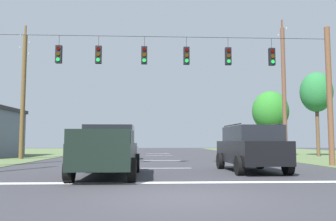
{
  "coord_description": "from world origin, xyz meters",
  "views": [
    {
      "loc": [
        -0.73,
        -8.47,
        1.33
      ],
      "look_at": [
        0.28,
        12.74,
        3.19
      ],
      "focal_mm": 37.4,
      "sensor_mm": 36.0,
      "label": 1
    }
  ],
  "objects_px": {
    "pickup_truck": "(108,151)",
    "utility_pole_mid_right": "(284,90)",
    "overhead_signal_span": "(163,84)",
    "tree_roadside_far_right": "(270,111)",
    "utility_pole_near_left": "(23,93)",
    "distant_car_crossing_white": "(108,148)",
    "suv_black": "(251,147)",
    "tree_roadside_right": "(316,93)"
  },
  "relations": [
    {
      "from": "overhead_signal_span",
      "to": "tree_roadside_right",
      "type": "distance_m",
      "value": 17.73
    },
    {
      "from": "utility_pole_mid_right",
      "to": "tree_roadside_far_right",
      "type": "bearing_deg",
      "value": 79.49
    },
    {
      "from": "suv_black",
      "to": "utility_pole_mid_right",
      "type": "distance_m",
      "value": 13.49
    },
    {
      "from": "pickup_truck",
      "to": "tree_roadside_far_right",
      "type": "distance_m",
      "value": 24.31
    },
    {
      "from": "pickup_truck",
      "to": "utility_pole_near_left",
      "type": "height_order",
      "value": "utility_pole_near_left"
    },
    {
      "from": "overhead_signal_span",
      "to": "pickup_truck",
      "type": "distance_m",
      "value": 6.53
    },
    {
      "from": "suv_black",
      "to": "distant_car_crossing_white",
      "type": "bearing_deg",
      "value": 124.88
    },
    {
      "from": "pickup_truck",
      "to": "tree_roadside_far_right",
      "type": "height_order",
      "value": "tree_roadside_far_right"
    },
    {
      "from": "utility_pole_near_left",
      "to": "tree_roadside_right",
      "type": "relative_size",
      "value": 1.38
    },
    {
      "from": "tree_roadside_right",
      "to": "utility_pole_mid_right",
      "type": "bearing_deg",
      "value": -143.03
    },
    {
      "from": "pickup_truck",
      "to": "utility_pole_mid_right",
      "type": "relative_size",
      "value": 0.5
    },
    {
      "from": "utility_pole_near_left",
      "to": "tree_roadside_right",
      "type": "xyz_separation_m",
      "value": [
        23.97,
        3.18,
        0.63
      ]
    },
    {
      "from": "utility_pole_near_left",
      "to": "distant_car_crossing_white",
      "type": "bearing_deg",
      "value": -3.38
    },
    {
      "from": "utility_pole_mid_right",
      "to": "utility_pole_near_left",
      "type": "height_order",
      "value": "utility_pole_mid_right"
    },
    {
      "from": "tree_roadside_far_right",
      "to": "utility_pole_near_left",
      "type": "bearing_deg",
      "value": -161.51
    },
    {
      "from": "pickup_truck",
      "to": "distant_car_crossing_white",
      "type": "bearing_deg",
      "value": 97.02
    },
    {
      "from": "distant_car_crossing_white",
      "to": "suv_black",
      "type": "bearing_deg",
      "value": -55.12
    },
    {
      "from": "utility_pole_near_left",
      "to": "tree_roadside_far_right",
      "type": "xyz_separation_m",
      "value": [
        21.21,
        7.09,
        -0.68
      ]
    },
    {
      "from": "pickup_truck",
      "to": "tree_roadside_right",
      "type": "bearing_deg",
      "value": 45.35
    },
    {
      "from": "overhead_signal_span",
      "to": "utility_pole_mid_right",
      "type": "bearing_deg",
      "value": 39.59
    },
    {
      "from": "overhead_signal_span",
      "to": "utility_pole_mid_right",
      "type": "height_order",
      "value": "utility_pole_mid_right"
    },
    {
      "from": "distant_car_crossing_white",
      "to": "utility_pole_near_left",
      "type": "height_order",
      "value": "utility_pole_near_left"
    },
    {
      "from": "utility_pole_mid_right",
      "to": "distant_car_crossing_white",
      "type": "bearing_deg",
      "value": -177.84
    },
    {
      "from": "utility_pole_mid_right",
      "to": "tree_roadside_right",
      "type": "bearing_deg",
      "value": 36.97
    },
    {
      "from": "tree_roadside_far_right",
      "to": "suv_black",
      "type": "bearing_deg",
      "value": -111.64
    },
    {
      "from": "tree_roadside_far_right",
      "to": "utility_pole_mid_right",
      "type": "bearing_deg",
      "value": -100.51
    },
    {
      "from": "tree_roadside_right",
      "to": "tree_roadside_far_right",
      "type": "xyz_separation_m",
      "value": [
        -2.76,
        3.91,
        -1.31
      ]
    },
    {
      "from": "pickup_truck",
      "to": "suv_black",
      "type": "relative_size",
      "value": 1.11
    },
    {
      "from": "suv_black",
      "to": "utility_pole_mid_right",
      "type": "xyz_separation_m",
      "value": [
        5.97,
        11.34,
        4.2
      ]
    },
    {
      "from": "overhead_signal_span",
      "to": "distant_car_crossing_white",
      "type": "xyz_separation_m",
      "value": [
        -3.79,
        7.54,
        -3.58
      ]
    },
    {
      "from": "overhead_signal_span",
      "to": "tree_roadside_right",
      "type": "xyz_separation_m",
      "value": [
        13.78,
        11.1,
        1.17
      ]
    },
    {
      "from": "pickup_truck",
      "to": "tree_roadside_far_right",
      "type": "xyz_separation_m",
      "value": [
        13.25,
        20.12,
        3.27
      ]
    },
    {
      "from": "utility_pole_near_left",
      "to": "tree_roadside_far_right",
      "type": "distance_m",
      "value": 22.38
    },
    {
      "from": "suv_black",
      "to": "pickup_truck",
      "type": "bearing_deg",
      "value": -163.12
    },
    {
      "from": "suv_black",
      "to": "utility_pole_near_left",
      "type": "bearing_deg",
      "value": 141.22
    },
    {
      "from": "suv_black",
      "to": "utility_pole_mid_right",
      "type": "relative_size",
      "value": 0.44
    },
    {
      "from": "overhead_signal_span",
      "to": "tree_roadside_far_right",
      "type": "distance_m",
      "value": 18.62
    },
    {
      "from": "pickup_truck",
      "to": "tree_roadside_right",
      "type": "height_order",
      "value": "tree_roadside_right"
    },
    {
      "from": "pickup_truck",
      "to": "suv_black",
      "type": "height_order",
      "value": "suv_black"
    },
    {
      "from": "distant_car_crossing_white",
      "to": "pickup_truck",
      "type": "bearing_deg",
      "value": -82.98
    },
    {
      "from": "pickup_truck",
      "to": "utility_pole_mid_right",
      "type": "distance_m",
      "value": 18.3
    },
    {
      "from": "tree_roadside_right",
      "to": "utility_pole_near_left",
      "type": "bearing_deg",
      "value": -172.44
    }
  ]
}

